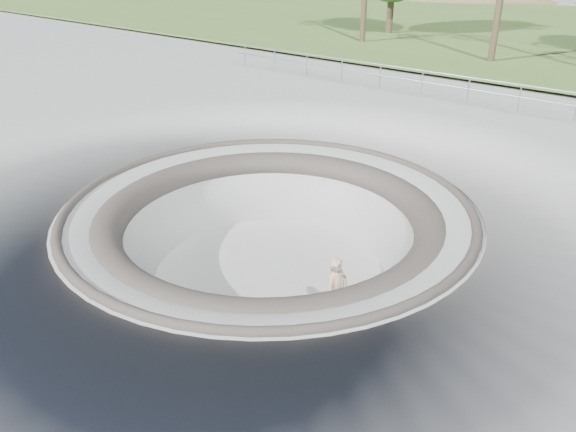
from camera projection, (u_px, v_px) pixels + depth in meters
name	position (u px, v px, depth m)	size (l,w,h in m)	color
ground	(269.00, 207.00, 14.01)	(180.00, 180.00, 0.00)	#A3A49E
skate_bowl	(270.00, 269.00, 14.82)	(14.00, 14.00, 4.10)	#A3A49E
safety_railing	(468.00, 90.00, 22.05)	(25.00, 0.06, 1.03)	#93959B
skateboard	(335.00, 324.00, 12.73)	(0.74, 0.26, 0.07)	olive
skater	(336.00, 292.00, 12.35)	(0.61, 0.40, 1.68)	tan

